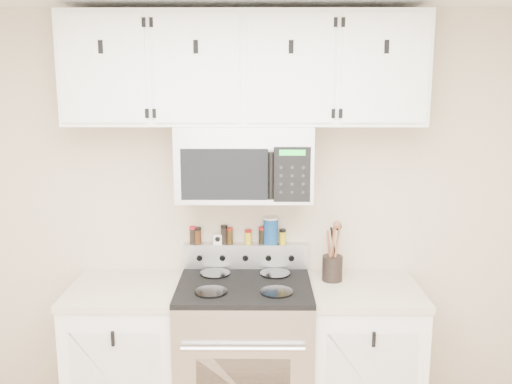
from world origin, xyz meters
TOP-DOWN VIEW (x-y plane):
  - back_wall at (0.00, 1.75)m, footprint 3.50×0.01m
  - range at (0.00, 1.43)m, footprint 0.76×0.65m
  - base_cabinet_left at (-0.69, 1.45)m, footprint 0.64×0.62m
  - base_cabinet_right at (0.69, 1.45)m, footprint 0.64×0.62m
  - microwave at (0.00, 1.55)m, footprint 0.76×0.44m
  - upper_cabinets at (-0.00, 1.58)m, footprint 2.00×0.35m
  - utensil_crock at (0.52, 1.56)m, footprint 0.12×0.12m
  - kitchen_timer at (-0.17, 1.71)m, footprint 0.05×0.05m
  - salt_canister at (0.15, 1.71)m, footprint 0.09×0.09m
  - spice_jar_0 at (-0.32, 1.71)m, footprint 0.05×0.05m
  - spice_jar_1 at (-0.29, 1.71)m, footprint 0.05×0.05m
  - spice_jar_2 at (-0.13, 1.71)m, footprint 0.04×0.04m
  - spice_jar_3 at (-0.10, 1.71)m, footprint 0.04×0.04m
  - spice_jar_4 at (0.02, 1.71)m, footprint 0.04×0.04m
  - spice_jar_5 at (0.10, 1.71)m, footprint 0.04×0.04m
  - spice_jar_6 at (0.13, 1.71)m, footprint 0.04×0.04m
  - spice_jar_7 at (0.23, 1.71)m, footprint 0.04×0.04m

SIDE VIEW (x-z plane):
  - base_cabinet_left at x=-0.69m, z-range 0.00..0.92m
  - base_cabinet_right at x=0.69m, z-range 0.00..0.92m
  - range at x=0.00m, z-range -0.06..1.04m
  - utensil_crock at x=0.52m, z-range 0.83..1.18m
  - kitchen_timer at x=-0.17m, z-range 1.10..1.16m
  - spice_jar_4 at x=0.02m, z-range 1.10..1.19m
  - spice_jar_7 at x=0.23m, z-range 1.10..1.19m
  - spice_jar_3 at x=-0.10m, z-range 1.10..1.20m
  - spice_jar_1 at x=-0.29m, z-range 1.10..1.20m
  - spice_jar_5 at x=0.10m, z-range 1.10..1.21m
  - spice_jar_6 at x=0.13m, z-range 1.10..1.21m
  - spice_jar_0 at x=-0.32m, z-range 1.10..1.21m
  - spice_jar_2 at x=-0.13m, z-range 1.10..1.22m
  - salt_canister at x=0.15m, z-range 1.10..1.27m
  - back_wall at x=0.00m, z-range 0.00..2.50m
  - microwave at x=0.00m, z-range 1.42..1.84m
  - upper_cabinets at x=0.00m, z-range 1.84..2.46m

